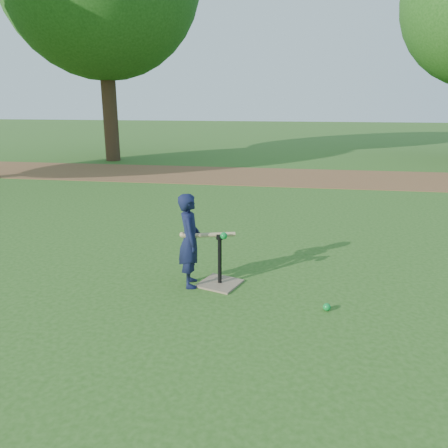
# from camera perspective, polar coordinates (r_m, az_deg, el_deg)

# --- Properties ---
(ground) EXTENTS (80.00, 80.00, 0.00)m
(ground) POSITION_cam_1_polar(r_m,az_deg,el_deg) (5.14, 3.77, -7.99)
(ground) COLOR #285116
(ground) RESTS_ON ground
(dirt_strip) EXTENTS (24.00, 3.00, 0.01)m
(dirt_strip) POSITION_cam_1_polar(r_m,az_deg,el_deg) (12.36, 7.34, 6.15)
(dirt_strip) COLOR brown
(dirt_strip) RESTS_ON ground
(child) EXTENTS (0.36, 0.45, 1.09)m
(child) POSITION_cam_1_polar(r_m,az_deg,el_deg) (4.97, -4.49, -2.15)
(child) COLOR black
(child) RESTS_ON ground
(wiffle_ball_ground) EXTENTS (0.08, 0.08, 0.08)m
(wiffle_ball_ground) POSITION_cam_1_polar(r_m,az_deg,el_deg) (4.66, 13.29, -10.51)
(wiffle_ball_ground) COLOR #0B7E2B
(wiffle_ball_ground) RESTS_ON ground
(batting_tee) EXTENTS (0.55, 0.55, 0.61)m
(batting_tee) POSITION_cam_1_polar(r_m,az_deg,el_deg) (5.11, -0.56, -6.74)
(batting_tee) COLOR #826C52
(batting_tee) RESTS_ON ground
(swing_action) EXTENTS (0.63, 0.22, 0.08)m
(swing_action) POSITION_cam_1_polar(r_m,az_deg,el_deg) (4.93, -1.96, -1.46)
(swing_action) COLOR tan
(swing_action) RESTS_ON ground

